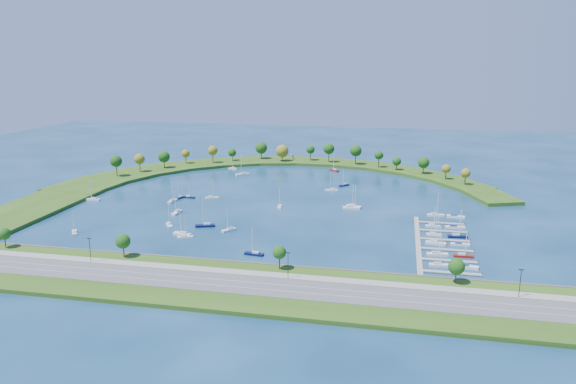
% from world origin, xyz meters
% --- Properties ---
extents(ground, '(700.00, 700.00, 0.00)m').
position_xyz_m(ground, '(0.00, 0.00, 0.00)').
color(ground, '#082C46').
rests_on(ground, ground).
extents(south_shoreline, '(420.00, 43.10, 11.60)m').
position_xyz_m(south_shoreline, '(0.03, -122.88, 1.00)').
color(south_shoreline, '#294813').
rests_on(south_shoreline, ground).
extents(breakwater, '(286.74, 247.64, 2.00)m').
position_xyz_m(breakwater, '(-46.33, 48.72, 0.99)').
color(breakwater, '#294813').
rests_on(breakwater, ground).
extents(breakwater_trees, '(236.03, 92.55, 14.81)m').
position_xyz_m(breakwater_trees, '(-19.87, 90.99, 10.71)').
color(breakwater_trees, '#382314').
rests_on(breakwater_trees, breakwater).
extents(harbor_tower, '(2.60, 2.60, 3.89)m').
position_xyz_m(harbor_tower, '(-15.21, 118.87, 4.00)').
color(harbor_tower, gray).
rests_on(harbor_tower, breakwater).
extents(dock_system, '(24.28, 82.00, 1.60)m').
position_xyz_m(dock_system, '(85.30, -61.00, 0.35)').
color(dock_system, gray).
rests_on(dock_system, ground).
extents(moored_boat_0, '(7.11, 2.66, 10.22)m').
position_xyz_m(moored_boat_0, '(-52.41, -5.46, 0.86)').
color(moored_boat_0, '#09103D').
rests_on(moored_boat_0, ground).
extents(moored_boat_1, '(9.66, 8.03, 14.56)m').
position_xyz_m(moored_boat_1, '(-39.57, 62.32, 0.99)').
color(moored_boat_1, white).
rests_on(moored_boat_1, ground).
extents(moored_boat_2, '(3.83, 7.23, 10.23)m').
position_xyz_m(moored_boat_2, '(-57.44, -7.91, 0.86)').
color(moored_boat_2, '#09103D').
rests_on(moored_boat_2, ground).
extents(moored_boat_3, '(7.72, 7.05, 12.03)m').
position_xyz_m(moored_boat_3, '(21.83, 89.95, 0.91)').
color(moored_boat_3, maroon).
rests_on(moored_boat_3, ground).
extents(moored_boat_4, '(8.36, 3.25, 11.98)m').
position_xyz_m(moored_boat_4, '(10.29, -90.01, 0.91)').
color(moored_boat_4, '#09103D').
rests_on(moored_boat_4, ground).
extents(moored_boat_5, '(6.22, 7.03, 10.82)m').
position_xyz_m(moored_boat_5, '(-10.21, -60.62, 0.87)').
color(moored_boat_5, white).
rests_on(moored_boat_5, ground).
extents(moored_boat_6, '(6.08, 7.72, 11.45)m').
position_xyz_m(moored_boat_6, '(-41.28, -59.37, 0.89)').
color(moored_boat_6, white).
rests_on(moored_boat_6, ground).
extents(moored_boat_7, '(6.94, 3.41, 9.82)m').
position_xyz_m(moored_boat_7, '(-52.82, 81.86, 0.85)').
color(moored_boat_7, white).
rests_on(moored_boat_7, ground).
extents(moored_boat_8, '(2.93, 8.86, 12.84)m').
position_xyz_m(moored_boat_8, '(-46.48, -37.72, 0.93)').
color(moored_boat_8, white).
rests_on(moored_boat_8, ground).
extents(moored_boat_9, '(7.41, 4.88, 10.63)m').
position_xyz_m(moored_boat_9, '(-26.62, -74.95, 0.87)').
color(moored_boat_9, white).
rests_on(moored_boat_9, ground).
extents(moored_boat_10, '(9.12, 5.11, 12.93)m').
position_xyz_m(moored_boat_10, '(44.53, -6.28, 0.93)').
color(moored_boat_10, white).
rests_on(moored_boat_10, ground).
extents(moored_boat_11, '(9.82, 5.46, 13.91)m').
position_xyz_m(moored_boat_11, '(-23.53, -56.83, 0.97)').
color(moored_boat_11, '#09103D').
rests_on(moored_boat_11, ground).
extents(moored_boat_12, '(3.32, 8.10, 11.56)m').
position_xyz_m(moored_boat_12, '(-58.51, -15.53, 0.89)').
color(moored_boat_12, white).
rests_on(moored_boat_12, ground).
extents(moored_boat_13, '(6.65, 6.80, 10.92)m').
position_xyz_m(moored_boat_13, '(33.89, 44.08, 0.88)').
color(moored_boat_13, '#09103D').
rests_on(moored_boat_13, ground).
extents(moored_boat_14, '(6.13, 7.39, 11.13)m').
position_xyz_m(moored_boat_14, '(-80.12, -79.41, 0.88)').
color(moored_boat_14, white).
rests_on(moored_boat_14, ground).
extents(moored_boat_15, '(8.88, 3.18, 12.79)m').
position_xyz_m(moored_boat_15, '(-104.91, -22.20, 0.93)').
color(moored_boat_15, white).
rests_on(moored_boat_15, ground).
extents(moored_boat_16, '(9.35, 4.76, 13.23)m').
position_xyz_m(moored_boat_16, '(-29.46, -71.39, 0.94)').
color(moored_boat_16, white).
rests_on(moored_boat_16, ground).
extents(moored_boat_17, '(3.25, 7.63, 10.86)m').
position_xyz_m(moored_boat_17, '(4.60, -15.55, 0.88)').
color(moored_boat_17, white).
rests_on(moored_boat_17, ground).
extents(moored_boat_18, '(8.12, 3.53, 11.54)m').
position_xyz_m(moored_boat_18, '(27.62, 29.14, 0.89)').
color(moored_boat_18, white).
rests_on(moored_boat_18, ground).
extents(moored_boat_19, '(8.30, 5.27, 11.85)m').
position_xyz_m(moored_boat_19, '(-38.64, -4.25, 0.90)').
color(moored_boat_19, white).
rests_on(moored_boat_19, ground).
extents(moored_boat_20, '(9.67, 3.57, 13.89)m').
position_xyz_m(moored_boat_20, '(43.38, -9.88, 0.97)').
color(moored_boat_20, white).
rests_on(moored_boat_20, ground).
extents(docked_boat_0, '(7.95, 2.92, 11.42)m').
position_xyz_m(docked_boat_0, '(85.53, -87.09, 0.89)').
color(docked_boat_0, white).
rests_on(docked_boat_0, ground).
extents(docked_boat_1, '(9.20, 3.73, 1.82)m').
position_xyz_m(docked_boat_1, '(95.97, -86.92, 0.67)').
color(docked_boat_1, white).
rests_on(docked_boat_1, ground).
extents(docked_boat_2, '(9.03, 3.59, 12.91)m').
position_xyz_m(docked_boat_2, '(85.51, -74.83, 0.93)').
color(docked_boat_2, white).
rests_on(docked_boat_2, ground).
extents(docked_boat_3, '(8.16, 2.41, 11.94)m').
position_xyz_m(docked_boat_3, '(96.02, -74.52, 0.90)').
color(docked_boat_3, maroon).
rests_on(docked_boat_3, ground).
extents(docked_boat_4, '(9.14, 3.66, 13.07)m').
position_xyz_m(docked_boat_4, '(85.51, -60.32, 0.94)').
color(docked_boat_4, white).
rests_on(docked_boat_4, ground).
extents(docked_boat_5, '(8.28, 2.73, 1.67)m').
position_xyz_m(docked_boat_5, '(95.98, -59.86, 0.61)').
color(docked_boat_5, white).
rests_on(docked_boat_5, ground).
extents(docked_boat_6, '(7.23, 2.51, 10.45)m').
position_xyz_m(docked_boat_6, '(85.54, -47.88, 0.87)').
color(docked_boat_6, white).
rests_on(docked_boat_6, ground).
extents(docked_boat_7, '(9.10, 3.35, 13.09)m').
position_xyz_m(docked_boat_7, '(96.01, -48.78, 0.94)').
color(docked_boat_7, '#09103D').
rests_on(docked_boat_7, ground).
extents(docked_boat_8, '(7.18, 2.23, 10.46)m').
position_xyz_m(docked_boat_8, '(85.54, -34.60, 0.87)').
color(docked_boat_8, white).
rests_on(docked_boat_8, ground).
extents(docked_boat_9, '(9.55, 3.56, 1.90)m').
position_xyz_m(docked_boat_9, '(95.96, -34.64, 0.70)').
color(docked_boat_9, white).
rests_on(docked_boat_9, ground).
extents(docked_boat_10, '(8.95, 3.84, 12.74)m').
position_xyz_m(docked_boat_10, '(87.91, -14.99, 0.93)').
color(docked_boat_10, white).
rests_on(docked_boat_10, ground).
extents(docked_boat_11, '(9.25, 3.70, 1.84)m').
position_xyz_m(docked_boat_11, '(97.87, -15.55, 0.67)').
color(docked_boat_11, white).
rests_on(docked_boat_11, ground).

